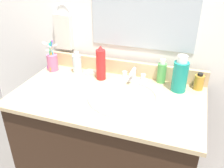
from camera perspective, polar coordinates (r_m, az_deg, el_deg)
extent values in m
cube|color=#382316|center=(1.56, -0.96, -16.33)|extent=(0.96, 0.52, 0.82)
cube|color=#D1B284|center=(1.30, -1.11, -2.95)|extent=(1.00, 0.56, 0.02)
cube|color=#D1B284|center=(1.50, 2.40, 3.91)|extent=(1.00, 0.02, 0.09)
cube|color=white|center=(1.67, 2.86, -2.81)|extent=(2.10, 0.04, 1.30)
torus|color=silver|center=(1.60, -11.33, 16.06)|extent=(0.10, 0.01, 0.10)
cube|color=silver|center=(1.61, -11.24, 11.76)|extent=(0.11, 0.04, 0.22)
torus|color=white|center=(1.28, 2.77, -2.84)|extent=(0.38, 0.38, 0.02)
ellipsoid|color=white|center=(1.30, 2.73, -4.53)|extent=(0.33, 0.33, 0.11)
cylinder|color=#B2B5BA|center=(1.32, 2.70, -5.81)|extent=(0.04, 0.04, 0.01)
cube|color=silver|center=(1.45, 5.05, 1.08)|extent=(0.16, 0.05, 0.01)
cylinder|color=silver|center=(1.43, 5.11, 2.37)|extent=(0.02, 0.02, 0.06)
cylinder|color=silver|center=(1.39, 4.80, 2.89)|extent=(0.02, 0.09, 0.02)
cylinder|color=silver|center=(1.45, 2.98, 2.26)|extent=(0.03, 0.03, 0.04)
cylinder|color=silver|center=(1.42, 7.23, 1.61)|extent=(0.03, 0.03, 0.04)
cylinder|color=red|center=(1.42, -2.60, 4.47)|extent=(0.05, 0.05, 0.18)
cone|color=red|center=(1.38, -2.69, 8.39)|extent=(0.04, 0.04, 0.03)
cylinder|color=teal|center=(1.35, 15.49, 1.64)|extent=(0.08, 0.08, 0.16)
cylinder|color=white|center=(1.31, 16.06, 5.59)|extent=(0.05, 0.05, 0.04)
cylinder|color=silver|center=(1.53, -8.12, 4.61)|extent=(0.05, 0.05, 0.11)
cylinder|color=white|center=(1.51, -8.29, 6.99)|extent=(0.03, 0.03, 0.02)
cylinder|color=gold|center=(1.41, 19.54, 0.37)|extent=(0.05, 0.05, 0.08)
cylinder|color=black|center=(1.39, 19.85, 2.11)|extent=(0.03, 0.03, 0.01)
cylinder|color=#4C9E4C|center=(1.43, 11.45, 2.53)|extent=(0.05, 0.05, 0.12)
cylinder|color=white|center=(1.40, 11.73, 5.16)|extent=(0.03, 0.03, 0.03)
cylinder|color=#D16693|center=(1.59, -13.64, 4.87)|extent=(0.07, 0.07, 0.10)
cylinder|color=green|center=(1.57, -14.26, 6.43)|extent=(0.03, 0.03, 0.18)
cube|color=white|center=(1.55, -15.22, 9.00)|extent=(0.01, 0.02, 0.01)
cylinder|color=#26B2B2|center=(1.57, -13.40, 6.31)|extent=(0.04, 0.02, 0.17)
cube|color=white|center=(1.55, -13.03, 8.78)|extent=(0.01, 0.02, 0.01)
cylinder|color=orange|center=(1.57, -14.00, 5.89)|extent=(0.01, 0.06, 0.15)
cube|color=white|center=(1.53, -14.72, 7.61)|extent=(0.01, 0.02, 0.01)
cylinder|color=white|center=(1.59, -13.85, 6.19)|extent=(0.04, 0.05, 0.15)
cube|color=white|center=(1.59, -14.24, 8.46)|extent=(0.01, 0.02, 0.02)
cylinder|color=blue|center=(1.58, -14.24, 6.47)|extent=(0.05, 0.02, 0.18)
cube|color=white|center=(1.56, -15.34, 9.01)|extent=(0.01, 0.02, 0.01)
cylinder|color=#B23FBF|center=(1.58, -14.28, 6.59)|extent=(0.05, 0.03, 0.18)
cube|color=white|center=(1.55, -15.55, 9.18)|extent=(0.01, 0.02, 0.01)
cube|color=white|center=(1.51, -4.75, 2.64)|extent=(0.06, 0.04, 0.02)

